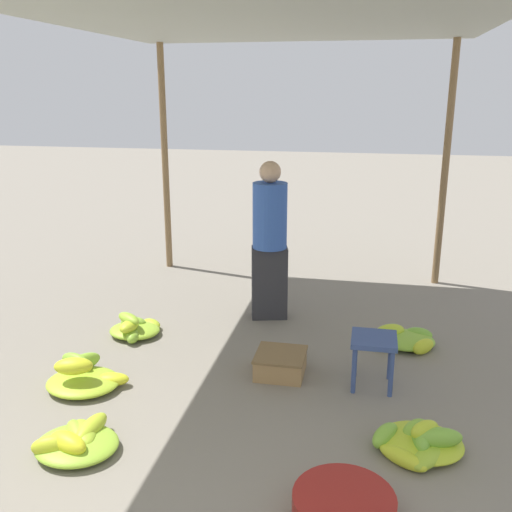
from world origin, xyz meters
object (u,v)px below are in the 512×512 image
banana_pile_left_0 (76,440)px  shopper_walking_mid (270,239)px  banana_pile_right_0 (418,441)px  crate_near (280,363)px  basin_black (344,510)px  banana_pile_left_1 (135,328)px  banana_pile_right_2 (404,339)px  stool (374,347)px  banana_pile_left_2 (83,375)px

banana_pile_left_0 → shopper_walking_mid: size_ratio=0.34×
banana_pile_right_0 → crate_near: 1.32m
basin_black → banana_pile_left_1: banana_pile_left_1 is taller
banana_pile_left_1 → shopper_walking_mid: 1.53m
banana_pile_right_2 → banana_pile_left_1: bearing=-173.3°
banana_pile_left_0 → banana_pile_right_2: size_ratio=0.93×
stool → basin_black: stool is taller
banana_pile_right_2 → shopper_walking_mid: bearing=162.7°
banana_pile_left_0 → banana_pile_right_2: 2.91m
stool → banana_pile_right_2: stool is taller
banana_pile_right_0 → banana_pile_right_2: (-0.02, 1.59, -0.01)m
crate_near → shopper_walking_mid: bearing=104.5°
banana_pile_left_0 → shopper_walking_mid: shopper_walking_mid is taller
stool → banana_pile_left_2: bearing=-168.5°
stool → banana_pile_right_0: size_ratio=0.67×
basin_black → banana_pile_left_0: basin_black is taller
stool → banana_pile_left_2: stool is taller
banana_pile_left_2 → banana_pile_left_0: bearing=-65.3°
banana_pile_left_0 → banana_pile_right_0: (2.13, 0.42, 0.00)m
banana_pile_right_2 → shopper_walking_mid: size_ratio=0.37×
banana_pile_left_0 → shopper_walking_mid: 2.65m
banana_pile_left_0 → banana_pile_left_1: size_ratio=0.95×
basin_black → crate_near: size_ratio=1.38×
banana_pile_left_1 → banana_pile_left_2: size_ratio=0.89×
banana_pile_left_1 → crate_near: banana_pile_left_1 is taller
banana_pile_right_0 → banana_pile_right_2: bearing=90.7°
crate_near → shopper_walking_mid: (-0.30, 1.16, 0.72)m
crate_near → banana_pile_right_0: bearing=-39.5°
banana_pile_left_2 → banana_pile_right_2: bearing=26.9°
stool → shopper_walking_mid: size_ratio=0.26×
stool → basin_black: size_ratio=0.75×
shopper_walking_mid → banana_pile_left_0: bearing=-108.5°
crate_near → banana_pile_left_2: bearing=-161.4°
banana_pile_left_2 → crate_near: bearing=18.6°
crate_near → stool: bearing=-3.8°
banana_pile_left_2 → banana_pile_right_0: bearing=-8.0°
banana_pile_left_2 → crate_near: banana_pile_left_2 is taller
stool → banana_pile_right_0: bearing=-69.5°
banana_pile_right_2 → crate_near: 1.25m
banana_pile_right_2 → stool: bearing=-108.9°
stool → banana_pile_right_2: bearing=71.1°
banana_pile_left_0 → banana_pile_right_0: bearing=11.1°
banana_pile_right_0 → crate_near: size_ratio=1.53×
banana_pile_right_0 → shopper_walking_mid: shopper_walking_mid is taller
stool → banana_pile_left_1: stool is taller
banana_pile_left_0 → banana_pile_left_2: bearing=114.7°
basin_black → crate_near: (-0.59, 1.57, 0.00)m
banana_pile_left_2 → shopper_walking_mid: bearing=54.9°
banana_pile_right_2 → banana_pile_left_2: bearing=-153.1°
crate_near → shopper_walking_mid: 1.40m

